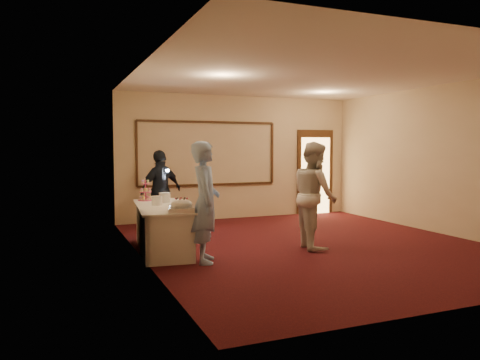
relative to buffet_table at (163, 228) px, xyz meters
name	(u,v)px	position (x,y,z in m)	size (l,w,h in m)	color
floor	(311,245)	(2.58, -0.51, -0.39)	(7.00, 7.00, 0.00)	black
room_walls	(313,131)	(2.58, -0.51, 1.64)	(6.04, 7.04, 3.02)	beige
wall_molding	(208,153)	(1.78, 2.96, 1.21)	(3.45, 0.04, 1.55)	#381F10
doorway	(315,173)	(4.73, 2.95, 0.69)	(1.05, 0.07, 2.20)	#381F10
buffet_table	(163,228)	(0.00, 0.00, 0.00)	(1.06, 2.23, 0.77)	white
pavlova_tray	(182,206)	(0.11, -0.83, 0.47)	(0.50, 0.61, 0.20)	silver
cupcake_stand	(145,192)	(-0.12, 0.87, 0.53)	(0.28, 0.28, 0.41)	#D43F7D
plate_stack_a	(157,201)	(-0.08, 0.07, 0.46)	(0.19, 0.19, 0.16)	white
plate_stack_b	(165,198)	(0.13, 0.42, 0.47)	(0.21, 0.21, 0.18)	white
tart	(179,206)	(0.20, -0.32, 0.41)	(0.29, 0.29, 0.06)	white
man	(205,202)	(0.43, -1.00, 0.53)	(0.67, 0.44, 1.84)	#97BDF9
woman	(315,195)	(2.50, -0.74, 0.54)	(0.90, 0.70, 1.85)	silver
guest	(161,190)	(0.40, 1.95, 0.46)	(0.99, 0.41, 1.69)	black
camera_flash	(167,170)	(0.52, 1.84, 0.88)	(0.07, 0.04, 0.05)	white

